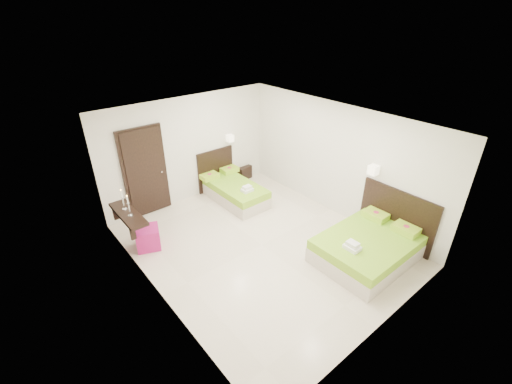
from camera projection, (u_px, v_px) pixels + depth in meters
floor at (261, 245)px, 7.15m from camera, size 5.50×5.50×0.00m
bed_single at (233, 189)px, 8.73m from camera, size 1.07×1.79×1.48m
bed_double at (369, 245)px, 6.67m from camera, size 1.92×1.63×1.58m
nightstand at (242, 172)px, 9.86m from camera, size 0.48×0.44×0.38m
ottoman at (148, 238)px, 6.99m from camera, size 0.59×0.59×0.45m
door at (145, 173)px, 7.81m from camera, size 1.02×0.15×2.14m
console_shelf at (128, 214)px, 6.68m from camera, size 0.35×1.20×0.78m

